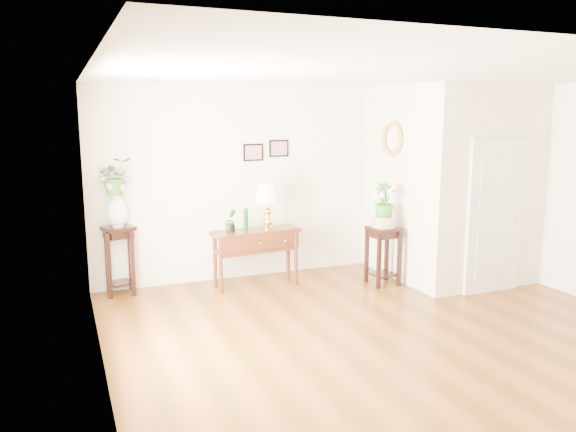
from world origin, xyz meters
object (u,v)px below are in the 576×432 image
table_lamp (268,204)px  plant_stand_a (120,260)px  plant_stand_b (383,256)px  console_table (256,258)px

table_lamp → plant_stand_a: (-1.99, 0.35, -0.70)m
plant_stand_b → console_table: bearing=160.7°
console_table → plant_stand_b: bearing=-24.1°
table_lamp → plant_stand_b: table_lamp is taller
console_table → plant_stand_a: (-1.81, 0.35, 0.06)m
plant_stand_a → plant_stand_b: size_ratio=1.11×
console_table → table_lamp: table_lamp is taller
plant_stand_a → plant_stand_b: bearing=-15.1°
table_lamp → plant_stand_b: 1.79m
table_lamp → plant_stand_b: size_ratio=0.79×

